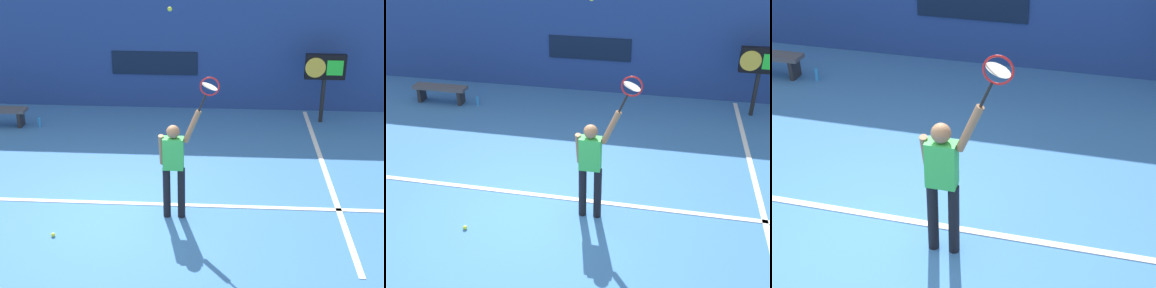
{
  "view_description": "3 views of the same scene",
  "coord_description": "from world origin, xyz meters",
  "views": [
    {
      "loc": [
        1.85,
        -8.31,
        5.03
      ],
      "look_at": [
        1.31,
        0.16,
        1.34
      ],
      "focal_mm": 52.61,
      "sensor_mm": 36.0,
      "label": 1
    },
    {
      "loc": [
        2.04,
        -6.03,
        4.73
      ],
      "look_at": [
        0.73,
        0.45,
        1.15
      ],
      "focal_mm": 42.69,
      "sensor_mm": 36.0,
      "label": 2
    },
    {
      "loc": [
        2.52,
        -4.9,
        4.59
      ],
      "look_at": [
        1.07,
        0.81,
        1.04
      ],
      "focal_mm": 53.87,
      "sensor_mm": 36.0,
      "label": 3
    }
  ],
  "objects": [
    {
      "name": "tennis_player",
      "position": [
        1.01,
        0.1,
        1.01
      ],
      "size": [
        0.71,
        0.31,
        1.96
      ],
      "color": "black",
      "rests_on": "ground_plane"
    },
    {
      "name": "court_baseline",
      "position": [
        0.0,
        0.48,
        0.01
      ],
      "size": [
        10.0,
        0.1,
        0.01
      ],
      "primitive_type": "cube",
      "color": "white",
      "rests_on": "ground_plane"
    },
    {
      "name": "sponsor_banner_center",
      "position": [
        0.0,
        5.61,
        1.2
      ],
      "size": [
        2.2,
        0.03,
        0.6
      ],
      "primitive_type": "cube",
      "color": "#0C1933"
    },
    {
      "name": "water_bottle",
      "position": [
        -2.64,
        4.08,
        0.12
      ],
      "size": [
        0.07,
        0.07,
        0.24
      ],
      "primitive_type": "cylinder",
      "color": "#338CD8",
      "rests_on": "ground_plane"
    },
    {
      "name": "tennis_racket",
      "position": [
        1.58,
        0.09,
        2.33
      ],
      "size": [
        0.41,
        0.27,
        0.62
      ],
      "color": "black"
    },
    {
      "name": "ground_plane",
      "position": [
        0.0,
        0.0,
        0.0
      ],
      "size": [
        18.0,
        18.0,
        0.0
      ],
      "primitive_type": "plane",
      "color": "#3870B2"
    }
  ]
}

